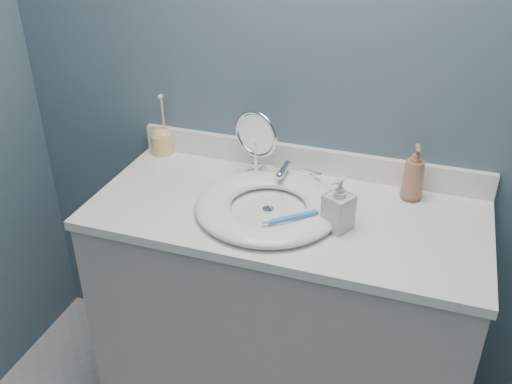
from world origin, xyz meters
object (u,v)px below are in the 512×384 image
at_px(soap_bottle_clear, 339,204).
at_px(makeup_mirror, 256,142).
at_px(toothbrush_holder, 162,140).
at_px(soap_bottle_amber, 414,173).

bearing_deg(soap_bottle_clear, makeup_mirror, 176.20).
bearing_deg(makeup_mirror, soap_bottle_clear, -17.17).
height_order(makeup_mirror, soap_bottle_clear, makeup_mirror).
xyz_separation_m(soap_bottle_clear, toothbrush_holder, (-0.71, 0.29, -0.03)).
distance_m(soap_bottle_amber, soap_bottle_clear, 0.31).
bearing_deg(soap_bottle_amber, toothbrush_holder, 170.11).
xyz_separation_m(makeup_mirror, soap_bottle_amber, (0.51, 0.03, -0.04)).
bearing_deg(soap_bottle_clear, soap_bottle_amber, 82.44).
distance_m(soap_bottle_clear, toothbrush_holder, 0.77).
bearing_deg(soap_bottle_clear, toothbrush_holder, -172.04).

